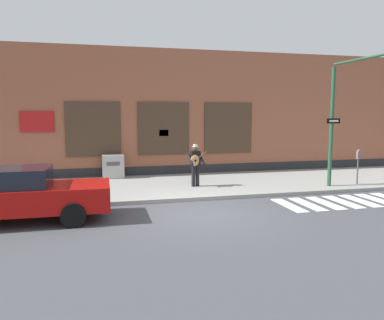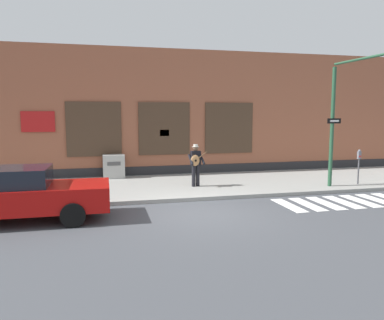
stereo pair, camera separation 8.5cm
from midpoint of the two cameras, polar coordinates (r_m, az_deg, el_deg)
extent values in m
plane|color=#424449|center=(11.47, 1.65, -8.14)|extent=(160.00, 160.00, 0.00)
cube|color=gray|center=(15.46, -2.43, -3.94)|extent=(28.00, 5.27, 0.14)
cube|color=#99563D|center=(19.75, -5.08, 7.02)|extent=(28.00, 4.00, 6.04)
cube|color=#28282B|center=(17.96, -4.04, -1.75)|extent=(28.00, 0.04, 0.55)
cube|color=#473323|center=(17.52, -14.56, 4.56)|extent=(2.44, 0.06, 2.47)
cube|color=black|center=(17.51, -14.56, 4.56)|extent=(2.32, 0.03, 2.35)
cube|color=#473323|center=(17.75, -4.09, 4.79)|extent=(2.44, 0.06, 2.47)
cube|color=black|center=(17.74, -4.09, 4.79)|extent=(2.32, 0.03, 2.35)
cube|color=#473323|center=(18.55, 5.79, 4.87)|extent=(2.44, 0.06, 2.47)
cube|color=black|center=(18.54, 5.80, 4.87)|extent=(2.32, 0.03, 2.35)
cube|color=red|center=(17.70, -22.29, 5.43)|extent=(1.40, 0.04, 0.90)
cube|color=yellow|center=(17.74, -4.08, 4.15)|extent=(0.44, 0.02, 0.30)
cube|color=silver|center=(12.83, 14.71, -6.71)|extent=(0.42, 1.90, 0.01)
cube|color=silver|center=(13.16, 17.35, -6.46)|extent=(0.42, 1.90, 0.01)
cube|color=silver|center=(13.52, 19.85, -6.21)|extent=(0.42, 1.90, 0.01)
cube|color=silver|center=(13.90, 22.22, -5.95)|extent=(0.42, 1.90, 0.01)
cube|color=silver|center=(14.30, 24.46, -5.71)|extent=(0.42, 1.90, 0.01)
cube|color=silver|center=(14.73, 26.56, -5.47)|extent=(0.42, 1.90, 0.01)
cube|color=#B20F0C|center=(11.48, -23.87, -5.29)|extent=(4.61, 1.87, 0.68)
cube|color=black|center=(11.43, -25.25, -2.35)|extent=(1.85, 1.59, 0.52)
cube|color=silver|center=(11.82, -12.52, -4.18)|extent=(0.06, 0.24, 0.12)
cube|color=silver|center=(10.70, -12.45, -5.34)|extent=(0.06, 0.24, 0.12)
cylinder|color=black|center=(12.23, -16.85, -5.90)|extent=(0.66, 0.24, 0.66)
cylinder|color=black|center=(10.53, -17.45, -7.98)|extent=(0.66, 0.24, 0.66)
cylinder|color=black|center=(14.93, 1.04, -2.39)|extent=(0.15, 0.15, 0.85)
cylinder|color=black|center=(14.85, 0.41, -2.44)|extent=(0.15, 0.15, 0.85)
cube|color=black|center=(14.80, 0.72, 0.29)|extent=(0.40, 0.26, 0.57)
sphere|color=brown|center=(14.76, 0.72, 1.81)|extent=(0.22, 0.22, 0.22)
cylinder|color=beige|center=(14.76, 0.72, 2.05)|extent=(0.27, 0.28, 0.02)
cylinder|color=beige|center=(14.75, 0.72, 2.24)|extent=(0.18, 0.18, 0.09)
cylinder|color=black|center=(14.80, 1.72, 0.13)|extent=(0.14, 0.52, 0.39)
cylinder|color=black|center=(14.64, -0.04, 0.06)|extent=(0.14, 0.52, 0.39)
ellipsoid|color=#B77F4C|center=(14.62, 0.66, -0.07)|extent=(0.37, 0.15, 0.44)
cylinder|color=black|center=(14.56, 0.74, -0.10)|extent=(0.09, 0.02, 0.09)
cylinder|color=brown|center=(14.67, 1.64, 0.66)|extent=(0.47, 0.08, 0.34)
cylinder|color=#234C33|center=(15.78, 20.71, 4.64)|extent=(0.15, 0.15, 4.67)
cylinder|color=#234C33|center=(14.64, 24.95, 13.87)|extent=(0.22, 3.20, 0.09)
cube|color=black|center=(15.68, 20.99, 5.58)|extent=(0.60, 0.05, 0.20)
cube|color=white|center=(15.67, 21.03, 5.58)|extent=(0.40, 0.03, 0.07)
cylinder|color=#47474C|center=(16.76, 24.15, -1.64)|extent=(0.06, 0.06, 1.05)
cube|color=slate|center=(16.68, 24.26, 0.66)|extent=(0.13, 0.10, 0.30)
sphere|color=slate|center=(16.66, 24.29, 1.27)|extent=(0.11, 0.11, 0.11)
cube|color=red|center=(16.64, 24.37, 0.48)|extent=(0.09, 0.01, 0.07)
cube|color=#ADADA8|center=(17.25, -11.69, -0.95)|extent=(0.96, 0.63, 1.05)
cube|color=#4C4C4C|center=(16.90, -11.67, -0.57)|extent=(0.58, 0.02, 0.16)
camera|label=1|loc=(0.04, -89.81, 0.02)|focal=35.00mm
camera|label=2|loc=(0.04, 90.19, -0.02)|focal=35.00mm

